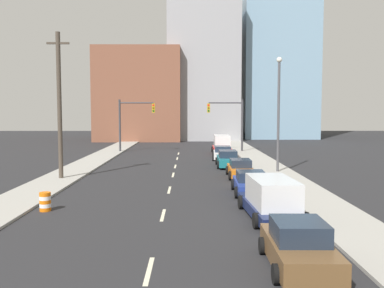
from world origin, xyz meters
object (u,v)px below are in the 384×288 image
(traffic_signal_left, at_px, (130,118))
(traffic_signal_right, at_px, (232,118))
(utility_pole_left_mid, at_px, (59,105))
(sedan_white, at_px, (223,153))
(box_truck_red, at_px, (222,145))
(street_lamp, at_px, (279,107))
(sedan_brown, at_px, (299,247))
(sedan_teal, at_px, (228,159))
(box_truck_navy, at_px, (272,199))
(traffic_barrel, at_px, (45,202))
(sedan_blue, at_px, (251,183))
(sedan_orange, at_px, (240,169))

(traffic_signal_left, relative_size, traffic_signal_right, 1.00)
(traffic_signal_right, xyz_separation_m, utility_pole_left_mid, (-14.54, -20.64, 1.32))
(sedan_white, bearing_deg, box_truck_red, 89.33)
(street_lamp, height_order, sedan_brown, street_lamp)
(utility_pole_left_mid, distance_m, sedan_teal, 15.38)
(traffic_signal_right, height_order, sedan_teal, traffic_signal_right)
(utility_pole_left_mid, bearing_deg, sedan_white, 45.16)
(traffic_signal_right, distance_m, box_truck_navy, 32.12)
(street_lamp, relative_size, sedan_brown, 2.18)
(traffic_barrel, distance_m, sedan_blue, 11.79)
(sedan_blue, bearing_deg, street_lamp, 69.92)
(sedan_orange, bearing_deg, sedan_teal, 94.66)
(traffic_barrel, xyz_separation_m, sedan_blue, (10.95, 4.38, 0.16))
(street_lamp, relative_size, sedan_teal, 1.96)
(utility_pole_left_mid, height_order, box_truck_red, utility_pole_left_mid)
(sedan_orange, distance_m, sedan_teal, 6.07)
(sedan_teal, bearing_deg, box_truck_red, 89.19)
(traffic_signal_right, height_order, sedan_orange, traffic_signal_right)
(sedan_brown, bearing_deg, street_lamp, 80.98)
(utility_pole_left_mid, relative_size, box_truck_navy, 1.76)
(street_lamp, xyz_separation_m, sedan_brown, (-3.63, -20.87, -4.62))
(sedan_brown, relative_size, sedan_teal, 0.90)
(sedan_orange, bearing_deg, sedan_brown, -90.35)
(street_lamp, xyz_separation_m, sedan_blue, (-3.43, -8.67, -4.68))
(traffic_signal_left, xyz_separation_m, traffic_barrel, (-0.06, -30.41, -3.63))
(box_truck_navy, distance_m, sedan_blue, 5.92)
(sedan_orange, distance_m, box_truck_red, 17.62)
(box_truck_red, bearing_deg, street_lamp, -76.94)
(utility_pole_left_mid, distance_m, sedan_blue, 14.93)
(street_lamp, bearing_deg, traffic_signal_left, 129.50)
(sedan_blue, xyz_separation_m, sedan_teal, (-0.27, 12.46, 0.04))
(sedan_blue, xyz_separation_m, sedan_orange, (0.15, 6.40, -0.01))
(traffic_barrel, distance_m, street_lamp, 20.00)
(street_lamp, xyz_separation_m, sedan_teal, (-3.70, 3.79, -4.64))
(sedan_white, bearing_deg, traffic_signal_right, 80.12)
(sedan_blue, distance_m, box_truck_red, 24.02)
(box_truck_navy, distance_m, sedan_orange, 12.31)
(box_truck_red, bearing_deg, traffic_signal_right, 55.95)
(box_truck_navy, height_order, box_truck_red, box_truck_red)
(sedan_brown, bearing_deg, traffic_barrel, 144.79)
(traffic_barrel, xyz_separation_m, box_truck_navy, (11.08, -1.53, 0.44))
(traffic_barrel, bearing_deg, sedan_white, 64.76)
(sedan_orange, xyz_separation_m, sedan_teal, (-0.42, 6.06, 0.04))
(utility_pole_left_mid, height_order, sedan_orange, utility_pole_left_mid)
(sedan_blue, height_order, sedan_teal, sedan_teal)
(traffic_barrel, height_order, sedan_orange, sedan_orange)
(sedan_brown, bearing_deg, traffic_signal_left, 106.46)
(traffic_signal_left, bearing_deg, box_truck_navy, -70.97)
(traffic_signal_right, xyz_separation_m, box_truck_red, (-1.40, -2.01, -3.09))
(sedan_brown, bearing_deg, box_truck_navy, 87.84)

